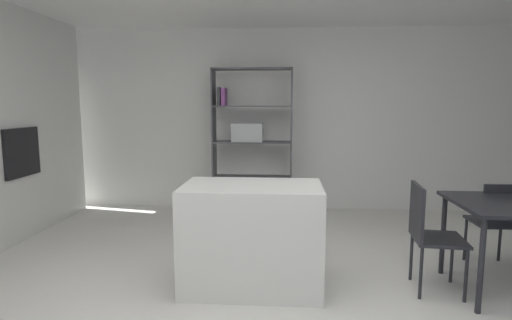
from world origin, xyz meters
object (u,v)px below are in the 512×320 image
object	(u,v)px
open_bookshelf	(249,137)
dining_chair_far	(498,218)
built_in_oven	(22,152)
kitchen_island	(252,236)
dining_chair_island_side	(428,228)

from	to	relation	value
open_bookshelf	dining_chair_far	world-z (taller)	open_bookshelf
built_in_oven	dining_chair_far	xyz separation A→B (m)	(5.04, -0.57, -0.52)
built_in_oven	kitchen_island	size ratio (longest dim) A/B	0.51
open_bookshelf	dining_chair_far	xyz separation A→B (m)	(2.53, -1.95, -0.60)
built_in_oven	dining_chair_far	bearing A→B (deg)	-6.41
kitchen_island	open_bookshelf	bearing A→B (deg)	95.59
dining_chair_far	dining_chair_island_side	distance (m)	0.93
built_in_oven	dining_chair_far	size ratio (longest dim) A/B	0.69
dining_chair_far	dining_chair_island_side	bearing A→B (deg)	28.95
kitchen_island	built_in_oven	bearing A→B (deg)	158.85
open_bookshelf	dining_chair_island_side	size ratio (longest dim) A/B	2.28
dining_chair_island_side	open_bookshelf	bearing A→B (deg)	40.88
open_bookshelf	dining_chair_island_side	bearing A→B (deg)	-54.41
built_in_oven	open_bookshelf	world-z (taller)	open_bookshelf
open_bookshelf	dining_chair_far	distance (m)	3.25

